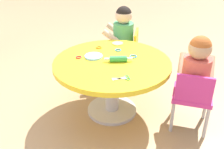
# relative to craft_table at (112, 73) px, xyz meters

# --- Properties ---
(ground_plane) EXTENTS (10.00, 10.00, 0.00)m
(ground_plane) POSITION_rel_craft_table_xyz_m (0.00, 0.00, -0.40)
(ground_plane) COLOR tan
(craft_table) EXTENTS (0.98, 0.98, 0.50)m
(craft_table) POSITION_rel_craft_table_xyz_m (0.00, 0.00, 0.00)
(craft_table) COLOR silver
(craft_table) RESTS_ON ground
(child_chair_left) EXTENTS (0.40, 0.40, 0.54)m
(child_chair_left) POSITION_rel_craft_table_xyz_m (-0.30, -0.60, -0.09)
(child_chair_left) COLOR #B7B7BC
(child_chair_left) RESTS_ON ground
(seated_child_left) EXTENTS (0.42, 0.38, 0.51)m
(seated_child_left) POSITION_rel_craft_table_xyz_m (-0.26, -0.61, 0.14)
(seated_child_left) COLOR #3F4772
(seated_child_left) RESTS_ON ground
(child_chair_right) EXTENTS (0.38, 0.38, 0.54)m
(child_chair_right) POSITION_rel_craft_table_xyz_m (0.63, -0.23, -0.09)
(child_chair_right) COLOR #B7B7BC
(child_chair_right) RESTS_ON ground
(seated_child_right) EXTENTS (0.36, 0.41, 0.51)m
(seated_child_right) POSITION_rel_craft_table_xyz_m (0.64, -0.20, 0.14)
(seated_child_right) COLOR #3F4772
(seated_child_right) RESTS_ON ground
(rolling_pin) EXTENTS (0.06, 0.23, 0.05)m
(rolling_pin) POSITION_rel_craft_table_xyz_m (-0.02, -0.05, 0.13)
(rolling_pin) COLOR green
(rolling_pin) RESTS_ON craft_table
(craft_scissors) EXTENTS (0.08, 0.14, 0.01)m
(craft_scissors) POSITION_rel_craft_table_xyz_m (-0.30, -0.05, 0.11)
(craft_scissors) COLOR silver
(craft_scissors) RESTS_ON craft_table
(playdough_blob_0) EXTENTS (0.15, 0.15, 0.02)m
(playdough_blob_0) POSITION_rel_craft_table_xyz_m (0.10, 0.14, 0.11)
(playdough_blob_0) COLOR #8CCCF2
(playdough_blob_0) RESTS_ON craft_table
(playdough_blob_1) EXTENTS (0.10, 0.10, 0.01)m
(playdough_blob_1) POSITION_rel_craft_table_xyz_m (0.37, -0.10, 0.11)
(playdough_blob_1) COLOR #F2CC72
(playdough_blob_1) RESTS_ON craft_table
(cookie_cutter_0) EXTENTS (0.06, 0.06, 0.01)m
(cookie_cutter_0) POSITION_rel_craft_table_xyz_m (0.06, -0.19, 0.11)
(cookie_cutter_0) COLOR #3F99D8
(cookie_cutter_0) RESTS_ON craft_table
(cookie_cutter_1) EXTENTS (0.05, 0.05, 0.01)m
(cookie_cutter_1) POSITION_rel_craft_table_xyz_m (0.10, 0.27, 0.11)
(cookie_cutter_1) COLOR red
(cookie_cutter_1) RESTS_ON craft_table
(cookie_cutter_2) EXTENTS (0.06, 0.06, 0.01)m
(cookie_cutter_2) POSITION_rel_craft_table_xyz_m (0.29, 0.08, 0.11)
(cookie_cutter_2) COLOR orange
(cookie_cutter_2) RESTS_ON craft_table
(cookie_cutter_3) EXTENTS (0.06, 0.06, 0.01)m
(cookie_cutter_3) POSITION_rel_craft_table_xyz_m (0.21, -0.08, 0.11)
(cookie_cutter_3) COLOR #3F99D8
(cookie_cutter_3) RESTS_ON craft_table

